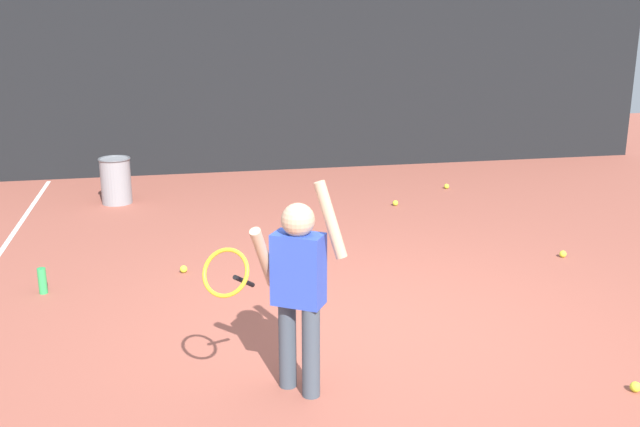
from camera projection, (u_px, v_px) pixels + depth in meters
ground_plane at (369, 328)px, 5.39m from camera, size 20.00×20.00×0.00m
back_fence_windscreen at (267, 60)px, 10.29m from camera, size 11.68×0.08×3.19m
fence_post_1 at (56, 57)px, 9.78m from camera, size 0.09×0.09×3.34m
fence_post_2 at (266, 54)px, 10.33m from camera, size 0.09×0.09×3.34m
fence_post_3 at (454, 52)px, 10.88m from camera, size 0.09×0.09×3.34m
fence_post_4 at (625, 50)px, 11.42m from camera, size 0.09×0.09×3.34m
tennis_player at (296, 282)px, 4.31m from camera, size 0.89×0.53×1.35m
ball_hopper at (116, 180)px, 8.80m from camera, size 0.38×0.38×0.56m
water_bottle at (42, 281)px, 6.03m from camera, size 0.07×0.07×0.22m
tennis_ball_0 at (184, 269)px, 6.53m from camera, size 0.07×0.07×0.07m
tennis_ball_2 at (563, 254)px, 6.93m from camera, size 0.07×0.07×0.07m
tennis_ball_4 at (635, 387)px, 4.49m from camera, size 0.07×0.07×0.07m
tennis_ball_5 at (447, 186)px, 9.58m from camera, size 0.07×0.07×0.07m
tennis_ball_7 at (395, 203)px, 8.75m from camera, size 0.07×0.07×0.07m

